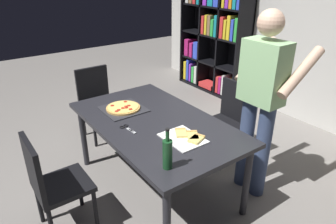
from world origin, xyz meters
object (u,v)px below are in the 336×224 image
person_serving_pizza (262,96)px  wine_bottle (167,153)px  chair_left_end (97,99)px  pepperoni_pizza_on_tray (123,108)px  dining_table (155,127)px  bookshelf (215,35)px  chair_far_side (228,116)px  chair_near_camera (51,181)px  kitchen_scissors (127,128)px

person_serving_pizza → wine_bottle: (0.10, -1.10, -0.13)m
chair_left_end → pepperoni_pizza_on_tray: 1.00m
dining_table → person_serving_pizza: (0.56, 0.77, 0.32)m
bookshelf → chair_left_end: bearing=-81.2°
bookshelf → pepperoni_pizza_on_tray: bookshelf is taller
wine_bottle → pepperoni_pizza_on_tray: bearing=168.6°
chair_far_side → wine_bottle: size_ratio=2.85×
pepperoni_pizza_on_tray → wine_bottle: wine_bottle is taller
person_serving_pizza → wine_bottle: person_serving_pizza is taller
wine_bottle → chair_near_camera: bearing=-135.1°
bookshelf → pepperoni_pizza_on_tray: size_ratio=4.90×
dining_table → kitchen_scissors: (-0.02, -0.28, 0.07)m
chair_left_end → dining_table: bearing=0.0°
chair_near_camera → kitchen_scissors: chair_near_camera is taller
dining_table → wine_bottle: size_ratio=5.48×
chair_near_camera → bookshelf: (-1.72, 3.37, 0.47)m
chair_far_side → person_serving_pizza: (0.56, -0.22, 0.49)m
person_serving_pizza → kitchen_scissors: size_ratio=8.93×
bookshelf → wine_bottle: bearing=-48.6°
pepperoni_pizza_on_tray → kitchen_scissors: (0.37, -0.17, -0.01)m
chair_far_side → chair_left_end: size_ratio=1.00×
bookshelf → wine_bottle: 3.61m
dining_table → wine_bottle: (0.66, -0.33, 0.19)m
chair_far_side → kitchen_scissors: (-0.02, -1.28, 0.24)m
chair_far_side → chair_near_camera: bearing=-90.0°
person_serving_pizza → pepperoni_pizza_on_tray: bearing=-137.1°
chair_near_camera → person_serving_pizza: 1.92m
dining_table → chair_left_end: size_ratio=1.92×
chair_near_camera → chair_left_end: 1.68m
chair_near_camera → kitchen_scissors: 0.75m
chair_left_end → bookshelf: bookshelf is taller
chair_near_camera → wine_bottle: 1.00m
dining_table → pepperoni_pizza_on_tray: size_ratio=4.35×
person_serving_pizza → kitchen_scissors: person_serving_pizza is taller
pepperoni_pizza_on_tray → chair_far_side: bearing=70.5°
bookshelf → kitchen_scissors: size_ratio=9.95×
dining_table → pepperoni_pizza_on_tray: 0.42m
person_serving_pizza → dining_table: bearing=-126.2°
wine_bottle → kitchen_scissors: size_ratio=1.61×
chair_far_side → wine_bottle: wine_bottle is taller
person_serving_pizza → pepperoni_pizza_on_tray: 1.33m
chair_far_side → chair_left_end: same height
chair_near_camera → wine_bottle: size_ratio=2.85×
person_serving_pizza → chair_left_end: bearing=-158.1°
chair_far_side → person_serving_pizza: 0.78m
wine_bottle → kitchen_scissors: bearing=176.1°
chair_left_end → pepperoni_pizza_on_tray: (0.96, -0.12, 0.25)m
dining_table → chair_near_camera: 1.01m
dining_table → wine_bottle: 0.76m
chair_near_camera → pepperoni_pizza_on_tray: size_ratio=2.26×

